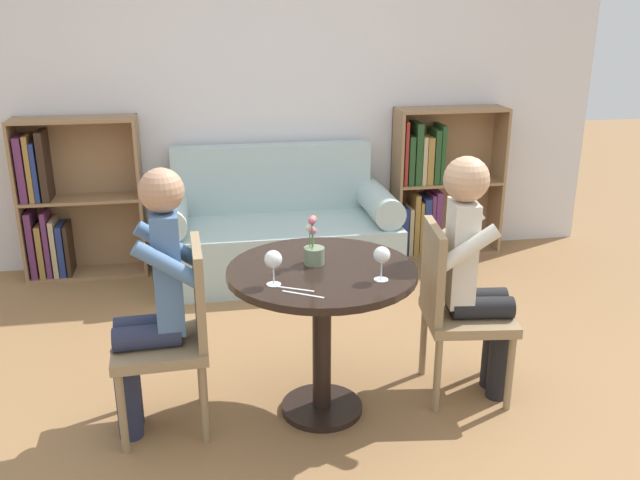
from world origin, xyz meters
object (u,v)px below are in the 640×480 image
(bookshelf_left, at_px, (66,203))
(chair_right, at_px, (454,304))
(person_left, at_px, (152,299))
(flower_vase, at_px, (314,249))
(chair_left, at_px, (175,330))
(person_right, at_px, (475,270))
(wine_glass_right, at_px, (382,256))
(couch, at_px, (277,234))
(wine_glass_left, at_px, (273,261))
(bookshelf_right, at_px, (432,187))

(bookshelf_left, distance_m, chair_right, 3.00)
(person_left, relative_size, flower_vase, 5.29)
(bookshelf_left, height_order, chair_left, bookshelf_left)
(chair_right, relative_size, person_right, 0.73)
(wine_glass_right, bearing_deg, flower_vase, 136.24)
(couch, xyz_separation_m, bookshelf_left, (-1.50, 0.27, 0.23))
(chair_left, relative_size, wine_glass_left, 5.72)
(bookshelf_left, relative_size, chair_right, 1.29)
(chair_left, bearing_deg, person_left, -88.53)
(chair_left, height_order, flower_vase, flower_vase)
(person_right, bearing_deg, flower_vase, 95.93)
(person_left, xyz_separation_m, wine_glass_left, (0.53, -0.16, 0.21))
(couch, distance_m, wine_glass_right, 2.12)
(chair_left, bearing_deg, couch, 157.44)
(bookshelf_left, height_order, wine_glass_right, bookshelf_left)
(couch, relative_size, bookshelf_right, 1.47)
(bookshelf_left, xyz_separation_m, person_left, (0.73, -2.10, 0.12))
(bookshelf_left, bearing_deg, chair_left, -68.58)
(bookshelf_right, height_order, person_right, person_right)
(chair_left, bearing_deg, flower_vase, 92.19)
(couch, distance_m, person_left, 2.02)
(bookshelf_left, relative_size, flower_vase, 4.90)
(couch, distance_m, chair_right, 1.92)
(couch, relative_size, chair_right, 1.89)
(chair_right, bearing_deg, bookshelf_right, -8.42)
(bookshelf_right, distance_m, chair_right, 2.13)
(bookshelf_left, bearing_deg, flower_vase, -54.25)
(person_right, height_order, wine_glass_right, person_right)
(chair_right, height_order, wine_glass_right, wine_glass_right)
(bookshelf_left, distance_m, chair_left, 2.25)
(bookshelf_right, distance_m, wine_glass_right, 2.53)
(chair_right, bearing_deg, couch, 28.42)
(wine_glass_left, relative_size, wine_glass_right, 1.01)
(couch, height_order, wine_glass_left, couch)
(person_left, bearing_deg, person_right, 89.04)
(wine_glass_left, bearing_deg, couch, 83.16)
(flower_vase, bearing_deg, person_right, -1.63)
(wine_glass_left, xyz_separation_m, wine_glass_right, (0.47, -0.03, -0.00))
(chair_left, xyz_separation_m, person_left, (-0.09, -0.01, 0.16))
(bookshelf_left, height_order, person_right, person_right)
(bookshelf_right, bearing_deg, chair_right, -105.98)
(person_right, height_order, flower_vase, person_right)
(bookshelf_right, height_order, wine_glass_right, bookshelf_right)
(person_right, relative_size, wine_glass_right, 7.98)
(person_right, distance_m, wine_glass_right, 0.61)
(couch, height_order, bookshelf_right, bookshelf_right)
(wine_glass_left, bearing_deg, person_left, 162.94)
(chair_left, distance_m, person_left, 0.19)
(wine_glass_left, height_order, flower_vase, flower_vase)
(chair_right, xyz_separation_m, flower_vase, (-0.71, 0.00, 0.33))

